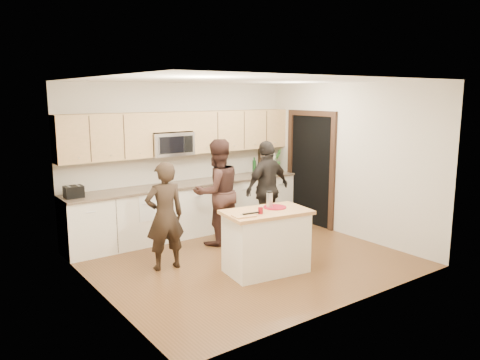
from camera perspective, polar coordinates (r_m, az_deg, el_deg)
floor at (r=7.30m, az=0.71°, el=-9.63°), size 4.50×4.50×0.00m
room_shell at (r=6.90m, az=0.74°, el=3.99°), size 4.52×4.02×2.71m
back_cabinetry at (r=8.52m, az=-6.10°, el=-3.43°), size 4.50×0.66×0.94m
upper_cabinetry at (r=8.44m, az=-6.58°, el=5.87°), size 4.50×0.33×0.75m
microwave at (r=8.27m, az=-8.50°, el=4.38°), size 0.76×0.41×0.40m
doorway at (r=9.10m, az=8.63°, el=1.80°), size 0.06×1.25×2.20m
framed_picture at (r=9.70m, az=2.96°, el=3.16°), size 0.30×0.03×0.38m
dish_towel at (r=7.86m, az=-11.47°, el=-2.29°), size 0.34×0.60×0.48m
island at (r=6.68m, az=3.21°, el=-7.44°), size 1.29×0.87×0.90m
red_plate at (r=6.73m, az=4.26°, el=-3.32°), size 0.33×0.33×0.02m
box_grater at (r=6.67m, az=3.62°, el=-2.33°), size 0.08×0.07×0.23m
drink_glass at (r=6.37m, az=2.52°, el=-3.75°), size 0.07×0.07×0.09m
cutting_board at (r=6.23m, az=0.49°, el=-4.39°), size 0.32×0.24×0.02m
tongs at (r=6.30m, az=1.38°, el=-4.07°), size 0.26×0.06×0.02m
knife at (r=6.27m, az=0.83°, el=-4.18°), size 0.18×0.05×0.01m
toaster at (r=7.60m, az=-19.62°, el=-1.36°), size 0.27×0.22×0.19m
bottle_cluster at (r=9.35m, az=3.16°, el=1.87°), size 0.66×0.33×0.38m
orchid at (r=9.58m, az=4.44°, el=2.40°), size 0.32×0.30×0.46m
woman_left at (r=6.79m, az=-9.16°, el=-4.35°), size 0.62×0.45×1.57m
woman_center at (r=7.82m, az=-2.79°, el=-1.51°), size 0.89×0.71×1.78m
woman_right at (r=8.31m, az=3.35°, el=-1.05°), size 1.04×0.54×1.71m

